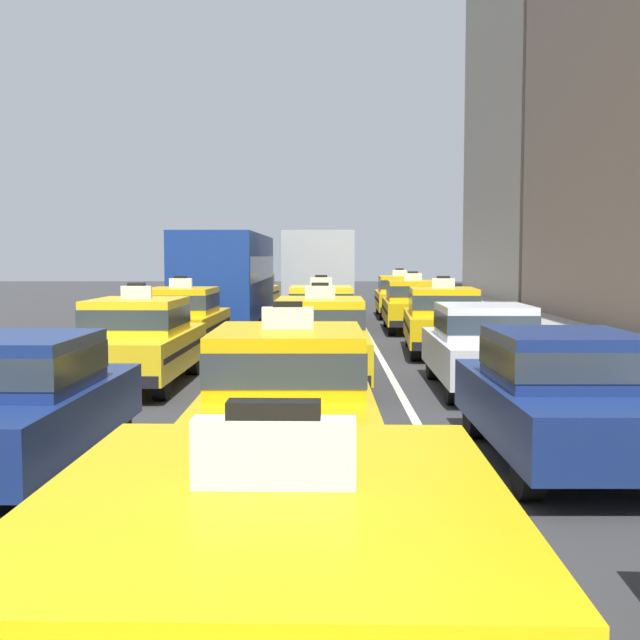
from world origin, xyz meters
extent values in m
cube|color=silver|center=(-1.60, 20.00, 0.00)|extent=(0.14, 80.00, 0.01)
cube|color=silver|center=(1.60, 20.00, 0.00)|extent=(0.14, 80.00, 0.01)
cylinder|color=black|center=(-3.89, 10.62, 0.32)|extent=(0.25, 0.64, 0.64)
cylinder|color=black|center=(-2.45, 10.60, 0.32)|extent=(0.25, 0.64, 0.64)
cylinder|color=black|center=(-2.49, 7.76, 0.32)|extent=(0.25, 0.64, 0.64)
cube|color=navy|center=(-3.19, 9.19, 0.65)|extent=(1.82, 4.33, 0.66)
cube|color=navy|center=(-3.19, 9.09, 1.28)|extent=(1.59, 1.92, 0.60)
cube|color=#2D3842|center=(-3.19, 9.09, 1.28)|extent=(1.61, 1.94, 0.33)
cylinder|color=black|center=(-3.96, 17.04, 0.32)|extent=(0.25, 0.64, 0.64)
cylinder|color=black|center=(-2.49, 17.02, 0.32)|extent=(0.25, 0.64, 0.64)
cylinder|color=black|center=(-4.01, 13.98, 0.32)|extent=(0.25, 0.64, 0.64)
cylinder|color=black|center=(-2.54, 13.96, 0.32)|extent=(0.25, 0.64, 0.64)
cube|color=yellow|center=(-3.25, 15.50, 0.67)|extent=(1.88, 4.53, 0.70)
cube|color=black|center=(-3.25, 15.50, 0.72)|extent=(1.89, 4.17, 0.10)
cube|color=yellow|center=(-3.25, 15.35, 1.34)|extent=(1.64, 2.13, 0.64)
cube|color=#2D3842|center=(-3.25, 15.35, 1.34)|extent=(1.66, 2.15, 0.35)
cube|color=white|center=(-3.25, 15.35, 1.78)|extent=(0.56, 0.13, 0.24)
cube|color=black|center=(-3.25, 15.35, 1.93)|extent=(0.32, 0.12, 0.06)
cube|color=black|center=(-3.21, 17.71, 0.42)|extent=(1.71, 0.17, 0.20)
cube|color=black|center=(-3.29, 13.29, 0.42)|extent=(1.71, 0.17, 0.20)
cylinder|color=black|center=(-4.04, 22.28, 0.32)|extent=(0.26, 0.65, 0.64)
cylinder|color=black|center=(-2.56, 22.24, 0.32)|extent=(0.26, 0.65, 0.64)
cylinder|color=black|center=(-4.12, 19.22, 0.32)|extent=(0.26, 0.65, 0.64)
cylinder|color=black|center=(-2.65, 19.18, 0.32)|extent=(0.26, 0.65, 0.64)
cube|color=yellow|center=(-3.34, 20.73, 0.67)|extent=(1.92, 4.55, 0.70)
cube|color=black|center=(-3.34, 20.73, 0.72)|extent=(1.93, 4.19, 0.10)
cube|color=yellow|center=(-3.35, 20.58, 1.34)|extent=(1.65, 2.14, 0.64)
cube|color=#2D3842|center=(-3.35, 20.58, 1.34)|extent=(1.68, 2.16, 0.35)
cube|color=white|center=(-3.35, 20.58, 1.78)|extent=(0.56, 0.13, 0.24)
cube|color=black|center=(-3.35, 20.58, 1.93)|extent=(0.32, 0.12, 0.06)
cube|color=black|center=(-3.28, 22.94, 0.42)|extent=(1.71, 0.19, 0.20)
cube|color=black|center=(-3.40, 18.52, 0.42)|extent=(1.71, 0.19, 0.20)
cylinder|color=black|center=(-4.20, 33.20, 0.32)|extent=(0.24, 0.64, 0.64)
cylinder|color=black|center=(-2.20, 33.19, 0.32)|extent=(0.24, 0.64, 0.64)
cylinder|color=black|center=(-4.23, 26.48, 0.32)|extent=(0.24, 0.64, 0.64)
cylinder|color=black|center=(-2.23, 26.47, 0.32)|extent=(0.24, 0.64, 0.64)
cube|color=navy|center=(-3.22, 29.84, 1.77)|extent=(2.55, 11.21, 2.90)
cube|color=#2D3842|center=(-3.22, 29.84, 2.02)|extent=(2.56, 10.76, 0.84)
cube|color=black|center=(-3.19, 35.39, 2.97)|extent=(2.13, 0.09, 0.36)
cylinder|color=black|center=(-3.67, 40.30, 0.32)|extent=(0.28, 0.65, 0.64)
cylinder|color=black|center=(-2.20, 40.21, 0.32)|extent=(0.28, 0.65, 0.64)
cylinder|color=black|center=(-3.86, 37.24, 0.32)|extent=(0.28, 0.65, 0.64)
cylinder|color=black|center=(-2.38, 37.16, 0.32)|extent=(0.28, 0.65, 0.64)
cube|color=yellow|center=(-3.03, 38.73, 0.67)|extent=(2.06, 4.60, 0.70)
cube|color=black|center=(-3.03, 38.73, 0.72)|extent=(2.06, 4.24, 0.10)
cube|color=yellow|center=(-3.04, 38.58, 1.34)|extent=(1.72, 2.19, 0.64)
cube|color=#2D3842|center=(-3.04, 38.58, 1.34)|extent=(1.74, 2.21, 0.35)
cube|color=white|center=(-3.04, 38.58, 1.78)|extent=(0.57, 0.15, 0.24)
cube|color=black|center=(-3.04, 38.58, 1.93)|extent=(0.33, 0.13, 0.06)
cube|color=black|center=(-2.90, 40.93, 0.42)|extent=(1.72, 0.24, 0.20)
cube|color=black|center=(-3.16, 36.52, 0.42)|extent=(1.72, 0.24, 0.20)
cylinder|color=black|center=(-0.64, 4.62, 0.32)|extent=(0.25, 0.64, 0.64)
cylinder|color=black|center=(0.83, 4.60, 0.32)|extent=(0.25, 0.64, 0.64)
cube|color=yellow|center=(0.07, 2.93, 1.34)|extent=(1.63, 2.13, 0.64)
cube|color=#2D3842|center=(0.07, 2.93, 1.34)|extent=(1.65, 2.15, 0.35)
cube|color=white|center=(0.07, 2.93, 1.78)|extent=(0.56, 0.13, 0.24)
cube|color=black|center=(0.07, 2.93, 1.93)|extent=(0.32, 0.12, 0.06)
cube|color=black|center=(0.11, 5.29, 0.42)|extent=(1.71, 0.17, 0.20)
cylinder|color=black|center=(-0.90, 10.72, 0.32)|extent=(0.24, 0.64, 0.64)
cylinder|color=black|center=(0.57, 10.73, 0.32)|extent=(0.24, 0.64, 0.64)
cylinder|color=black|center=(-0.89, 7.66, 0.32)|extent=(0.24, 0.64, 0.64)
cylinder|color=black|center=(0.59, 7.67, 0.32)|extent=(0.24, 0.64, 0.64)
cube|color=yellow|center=(-0.16, 9.20, 0.67)|extent=(1.82, 4.51, 0.70)
cube|color=black|center=(-0.16, 9.20, 0.72)|extent=(1.84, 4.15, 0.10)
cube|color=yellow|center=(-0.16, 9.05, 1.34)|extent=(1.61, 2.11, 0.64)
cube|color=#2D3842|center=(-0.16, 9.05, 1.34)|extent=(1.63, 2.13, 0.35)
cube|color=white|center=(-0.16, 9.05, 1.78)|extent=(0.56, 0.12, 0.24)
cube|color=black|center=(-0.16, 9.05, 1.93)|extent=(0.32, 0.11, 0.06)
cube|color=black|center=(-0.17, 11.41, 0.42)|extent=(1.71, 0.15, 0.20)
cube|color=black|center=(-0.15, 6.99, 0.42)|extent=(1.71, 0.15, 0.20)
cylinder|color=black|center=(-0.56, 17.13, 0.32)|extent=(0.24, 0.64, 0.64)
cylinder|color=black|center=(0.91, 17.12, 0.32)|extent=(0.24, 0.64, 0.64)
cylinder|color=black|center=(-0.59, 14.07, 0.32)|extent=(0.24, 0.64, 0.64)
cylinder|color=black|center=(0.89, 14.06, 0.32)|extent=(0.24, 0.64, 0.64)
cube|color=yellow|center=(0.16, 15.60, 0.67)|extent=(1.83, 4.51, 0.70)
cube|color=black|center=(0.16, 15.60, 0.72)|extent=(1.85, 4.15, 0.10)
cube|color=yellow|center=(0.16, 15.45, 1.34)|extent=(1.62, 2.11, 0.64)
cube|color=#2D3842|center=(0.16, 15.45, 1.34)|extent=(1.64, 2.13, 0.35)
cube|color=white|center=(0.16, 15.45, 1.78)|extent=(0.56, 0.12, 0.24)
cube|color=black|center=(0.16, 15.45, 1.93)|extent=(0.32, 0.11, 0.06)
cube|color=black|center=(0.18, 17.81, 0.42)|extent=(1.71, 0.15, 0.20)
cube|color=black|center=(0.14, 13.39, 0.42)|extent=(1.71, 0.15, 0.20)
cylinder|color=black|center=(-0.59, 23.23, 0.32)|extent=(0.24, 0.64, 0.64)
cylinder|color=black|center=(0.88, 23.24, 0.32)|extent=(0.24, 0.64, 0.64)
cylinder|color=black|center=(-0.57, 20.17, 0.32)|extent=(0.24, 0.64, 0.64)
cylinder|color=black|center=(0.90, 20.18, 0.32)|extent=(0.24, 0.64, 0.64)
cube|color=yellow|center=(0.15, 21.70, 0.67)|extent=(1.83, 4.51, 0.70)
cube|color=black|center=(0.15, 21.70, 0.72)|extent=(1.85, 4.15, 0.10)
cube|color=yellow|center=(0.16, 21.55, 1.34)|extent=(1.61, 2.11, 0.64)
cube|color=#2D3842|center=(0.16, 21.55, 1.34)|extent=(1.63, 2.13, 0.35)
cube|color=white|center=(0.16, 21.55, 1.78)|extent=(0.56, 0.12, 0.24)
cube|color=black|center=(0.16, 21.55, 1.93)|extent=(0.32, 0.11, 0.06)
cube|color=black|center=(0.14, 23.91, 0.42)|extent=(1.71, 0.15, 0.20)
cube|color=black|center=(0.17, 19.49, 0.42)|extent=(1.71, 0.15, 0.20)
cylinder|color=black|center=(-0.80, 30.74, 0.32)|extent=(0.26, 0.65, 0.64)
cylinder|color=black|center=(1.10, 30.69, 0.32)|extent=(0.26, 0.65, 0.64)
cylinder|color=black|center=(-0.90, 26.84, 0.32)|extent=(0.26, 0.65, 0.64)
cylinder|color=black|center=(1.00, 26.79, 0.32)|extent=(0.26, 0.65, 0.64)
cube|color=maroon|center=(0.17, 31.70, 1.37)|extent=(2.15, 2.25, 2.10)
cube|color=#2D3842|center=(0.20, 32.77, 1.67)|extent=(1.93, 0.11, 0.76)
cube|color=#B2B7C1|center=(0.09, 28.44, 1.92)|extent=(2.43, 5.25, 2.70)
cylinder|color=black|center=(-0.83, 37.26, 0.32)|extent=(0.27, 0.65, 0.64)
cylinder|color=black|center=(0.65, 37.19, 0.32)|extent=(0.27, 0.65, 0.64)
cylinder|color=black|center=(-0.97, 34.20, 0.32)|extent=(0.27, 0.65, 0.64)
cylinder|color=black|center=(0.51, 34.14, 0.32)|extent=(0.27, 0.65, 0.64)
cube|color=yellow|center=(-0.16, 35.70, 0.67)|extent=(2.00, 4.58, 0.70)
cube|color=black|center=(-0.16, 35.70, 0.72)|extent=(2.00, 4.22, 0.10)
cube|color=yellow|center=(-0.17, 35.55, 1.34)|extent=(1.69, 2.17, 0.64)
cube|color=#2D3842|center=(-0.17, 35.55, 1.34)|extent=(1.71, 2.19, 0.35)
cube|color=white|center=(-0.17, 35.55, 1.78)|extent=(0.56, 0.15, 0.24)
cube|color=black|center=(-0.17, 35.55, 1.93)|extent=(0.32, 0.12, 0.06)
cube|color=black|center=(-0.06, 37.91, 0.42)|extent=(1.71, 0.22, 0.20)
cube|color=black|center=(-0.26, 33.49, 0.42)|extent=(1.71, 0.22, 0.20)
cylinder|color=black|center=(2.28, 11.12, 0.32)|extent=(0.24, 0.64, 0.64)
cylinder|color=black|center=(3.73, 11.13, 0.32)|extent=(0.24, 0.64, 0.64)
cylinder|color=black|center=(2.30, 8.29, 0.32)|extent=(0.24, 0.64, 0.64)
cube|color=navy|center=(3.01, 9.71, 0.65)|extent=(1.78, 4.31, 0.66)
cube|color=navy|center=(3.01, 9.61, 1.28)|extent=(1.57, 1.91, 0.60)
cube|color=#2D3842|center=(3.01, 9.61, 1.28)|extent=(1.59, 1.93, 0.33)
cylinder|color=black|center=(2.42, 16.42, 0.32)|extent=(0.25, 0.64, 0.64)
cylinder|color=black|center=(3.86, 16.40, 0.32)|extent=(0.25, 0.64, 0.64)
cylinder|color=black|center=(2.38, 13.59, 0.32)|extent=(0.25, 0.64, 0.64)
cylinder|color=black|center=(3.82, 13.56, 0.32)|extent=(0.25, 0.64, 0.64)
cube|color=silver|center=(3.12, 14.99, 0.65)|extent=(1.83, 4.33, 0.66)
cube|color=silver|center=(3.12, 14.89, 1.28)|extent=(1.59, 1.92, 0.60)
cube|color=#2D3842|center=(3.12, 14.89, 1.28)|extent=(1.61, 1.94, 0.33)
cylinder|color=black|center=(2.57, 22.29, 0.32)|extent=(0.28, 0.65, 0.64)
cylinder|color=black|center=(4.04, 22.19, 0.32)|extent=(0.28, 0.65, 0.64)
cylinder|color=black|center=(2.37, 19.23, 0.32)|extent=(0.28, 0.65, 0.64)
cylinder|color=black|center=(3.85, 19.14, 0.32)|extent=(0.28, 0.65, 0.64)
cube|color=yellow|center=(3.21, 20.71, 0.67)|extent=(2.08, 4.61, 0.70)
cube|color=black|center=(3.21, 20.71, 0.72)|extent=(2.08, 4.25, 0.10)
cube|color=yellow|center=(3.20, 20.56, 1.34)|extent=(1.73, 2.20, 0.64)
cube|color=#2D3842|center=(3.20, 20.56, 1.34)|extent=(1.75, 2.22, 0.35)
cube|color=white|center=(3.20, 20.56, 1.78)|extent=(0.57, 0.16, 0.24)
cube|color=black|center=(3.20, 20.56, 1.93)|extent=(0.33, 0.13, 0.06)
cube|color=black|center=(3.35, 22.92, 0.42)|extent=(1.72, 0.25, 0.20)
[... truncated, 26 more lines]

